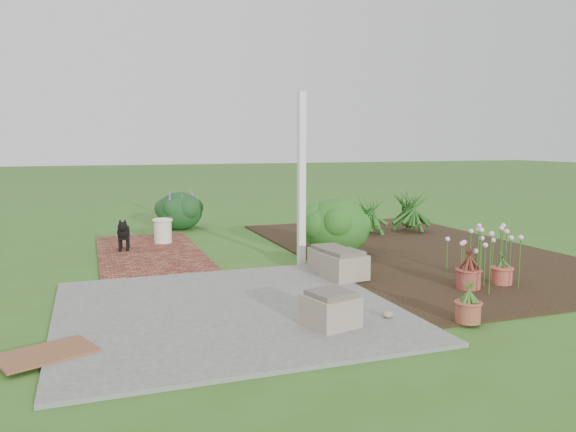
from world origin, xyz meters
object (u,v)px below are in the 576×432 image
object	(u,v)px
stone_trough_near	(331,311)
evergreen_shrub	(336,226)
black_dog	(124,233)
cream_ceramic_urn	(163,231)

from	to	relation	value
stone_trough_near	evergreen_shrub	world-z (taller)	evergreen_shrub
black_dog	evergreen_shrub	world-z (taller)	evergreen_shrub
cream_ceramic_urn	evergreen_shrub	distance (m)	3.12
stone_trough_near	black_dog	xyz separation A→B (m)	(-1.63, 4.63, 0.15)
black_dog	cream_ceramic_urn	size ratio (longest dim) A/B	1.41
cream_ceramic_urn	evergreen_shrub	bearing A→B (deg)	-37.23
stone_trough_near	black_dog	distance (m)	4.91
stone_trough_near	cream_ceramic_urn	distance (m)	5.23
black_dog	evergreen_shrub	bearing A→B (deg)	-17.07
stone_trough_near	black_dog	size ratio (longest dim) A/B	0.77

